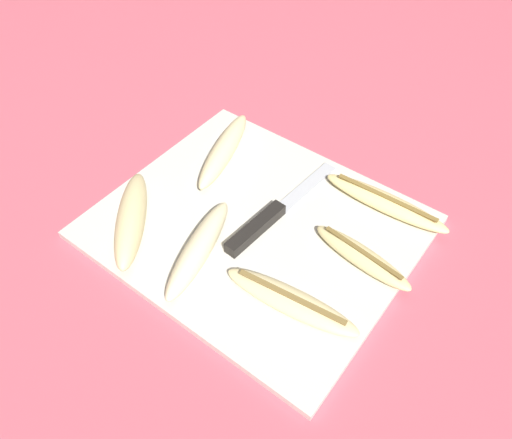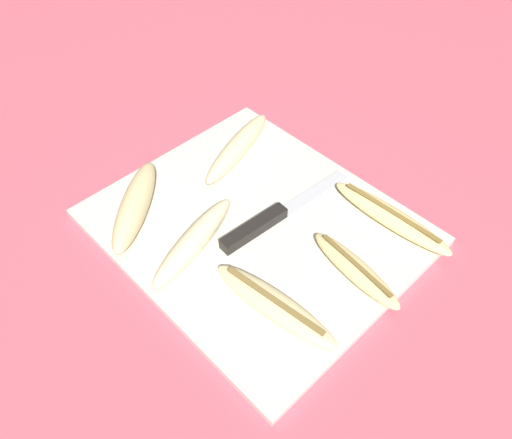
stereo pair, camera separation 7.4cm
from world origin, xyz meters
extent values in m
plane|color=#C65160|center=(0.00, 0.00, 0.00)|extent=(4.00, 4.00, 0.00)
cube|color=beige|center=(0.00, 0.00, 0.01)|extent=(0.44, 0.38, 0.01)
cube|color=black|center=(0.01, -0.01, 0.02)|extent=(0.03, 0.12, 0.02)
cube|color=#B7BABF|center=(0.02, 0.11, 0.01)|extent=(0.03, 0.13, 0.00)
ellipsoid|color=beige|center=(-0.13, 0.09, 0.03)|extent=(0.09, 0.20, 0.03)
ellipsoid|color=beige|center=(-0.03, -0.10, 0.03)|extent=(0.08, 0.19, 0.03)
ellipsoid|color=#EDD689|center=(0.14, 0.15, 0.02)|extent=(0.20, 0.04, 0.02)
cube|color=olive|center=(0.14, 0.15, 0.03)|extent=(0.16, 0.01, 0.00)
ellipsoid|color=beige|center=(0.12, -0.08, 0.02)|extent=(0.19, 0.06, 0.02)
cube|color=olive|center=(0.12, -0.08, 0.03)|extent=(0.15, 0.03, 0.00)
ellipsoid|color=beige|center=(-0.14, -0.12, 0.03)|extent=(0.15, 0.17, 0.04)
ellipsoid|color=#DBC684|center=(0.16, 0.03, 0.02)|extent=(0.16, 0.05, 0.02)
cube|color=brown|center=(0.16, 0.03, 0.03)|extent=(0.13, 0.02, 0.00)
camera|label=1|loc=(0.30, -0.39, 0.57)|focal=35.00mm
camera|label=2|loc=(0.35, -0.34, 0.57)|focal=35.00mm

